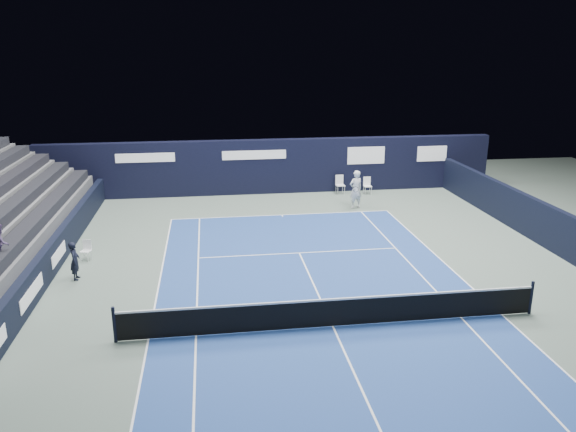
# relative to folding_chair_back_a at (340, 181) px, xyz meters

# --- Properties ---
(ground) EXTENTS (48.00, 48.00, 0.00)m
(ground) POSITION_rel_folding_chair_back_a_xyz_m (-3.88, -13.80, -0.71)
(ground) COLOR #526156
(ground) RESTS_ON ground
(court_surface) EXTENTS (10.97, 23.77, 0.01)m
(court_surface) POSITION_rel_folding_chair_back_a_xyz_m (-3.88, -15.80, -0.71)
(court_surface) COLOR navy
(court_surface) RESTS_ON ground
(enclosure_wall_right) EXTENTS (0.30, 22.00, 1.80)m
(enclosure_wall_right) POSITION_rel_folding_chair_back_a_xyz_m (6.62, -9.80, 0.19)
(enclosure_wall_right) COLOR black
(enclosure_wall_right) RESTS_ON ground
(folding_chair_back_a) EXTENTS (0.50, 0.53, 1.07)m
(folding_chair_back_a) POSITION_rel_folding_chair_back_a_xyz_m (0.00, 0.00, 0.00)
(folding_chair_back_a) COLOR silver
(folding_chair_back_a) RESTS_ON ground
(folding_chair_back_b) EXTENTS (0.43, 0.41, 0.97)m
(folding_chair_back_b) POSITION_rel_folding_chair_back_a_xyz_m (1.56, -0.30, -0.16)
(folding_chair_back_b) COLOR white
(folding_chair_back_b) RESTS_ON ground
(line_judge_chair) EXTENTS (0.45, 0.44, 0.82)m
(line_judge_chair) POSITION_rel_folding_chair_back_a_xyz_m (-12.39, -8.92, -0.24)
(line_judge_chair) COLOR white
(line_judge_chair) RESTS_ON ground
(line_judge) EXTENTS (0.35, 0.53, 1.43)m
(line_judge) POSITION_rel_folding_chair_back_a_xyz_m (-12.38, -10.90, 0.00)
(line_judge) COLOR black
(line_judge) RESTS_ON ground
(court_markings) EXTENTS (11.03, 23.83, 0.00)m
(court_markings) POSITION_rel_folding_chair_back_a_xyz_m (-3.88, -15.80, -0.70)
(court_markings) COLOR white
(court_markings) RESTS_ON court_surface
(tennis_net) EXTENTS (12.90, 0.10, 1.10)m
(tennis_net) POSITION_rel_folding_chair_back_a_xyz_m (-3.88, -15.80, -0.20)
(tennis_net) COLOR black
(tennis_net) RESTS_ON ground
(back_sponsor_wall) EXTENTS (26.00, 0.63, 3.10)m
(back_sponsor_wall) POSITION_rel_folding_chair_back_a_xyz_m (-3.87, 0.69, 0.84)
(back_sponsor_wall) COLOR black
(back_sponsor_wall) RESTS_ON ground
(side_barrier_left) EXTENTS (0.33, 22.00, 1.20)m
(side_barrier_left) POSITION_rel_folding_chair_back_a_xyz_m (-13.38, -9.83, -0.11)
(side_barrier_left) COLOR black
(side_barrier_left) RESTS_ON ground
(tennis_player) EXTENTS (0.85, 0.96, 2.01)m
(tennis_player) POSITION_rel_folding_chair_back_a_xyz_m (0.11, -3.16, 0.30)
(tennis_player) COLOR silver
(tennis_player) RESTS_ON ground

